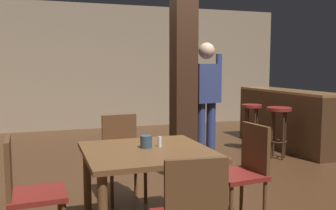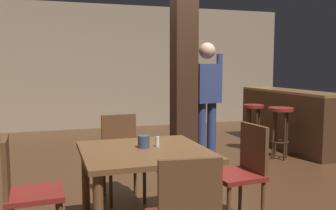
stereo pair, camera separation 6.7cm
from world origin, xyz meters
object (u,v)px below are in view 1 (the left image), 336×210
object	(u,v)px
salt_shaker	(160,142)
standing_person	(206,99)
dining_table	(147,163)
napkin_cup	(146,142)
chair_east	(244,168)
chair_north	(122,153)
bar_counter	(283,118)
chair_west	(26,189)
bar_stool_mid	(251,116)
bar_stool_near	(279,120)

from	to	relation	value
salt_shaker	standing_person	bearing A→B (deg)	52.93
dining_table	napkin_cup	bearing A→B (deg)	81.45
chair_east	chair_north	world-z (taller)	same
bar_counter	chair_west	bearing A→B (deg)	-148.23
napkin_cup	chair_west	bearing A→B (deg)	-176.95
standing_person	napkin_cup	bearing A→B (deg)	-130.05
chair_east	bar_stool_mid	world-z (taller)	chair_east
chair_north	dining_table	bearing A→B (deg)	-89.32
dining_table	bar_counter	world-z (taller)	bar_counter
dining_table	standing_person	size ratio (longest dim) A/B	0.59
dining_table	chair_west	bearing A→B (deg)	178.98
chair_north	bar_stool_near	distance (m)	2.81
napkin_cup	salt_shaker	size ratio (longest dim) A/B	1.15
bar_stool_mid	chair_west	bearing A→B (deg)	-143.90
chair_north	bar_stool_mid	size ratio (longest dim) A/B	1.15
bar_stool_near	bar_stool_mid	xyz separation A→B (m)	(-0.08, 0.65, -0.03)
chair_north	napkin_cup	world-z (taller)	chair_north
chair_east	napkin_cup	bearing A→B (deg)	174.79
dining_table	chair_west	xyz separation A→B (m)	(-0.94, 0.02, -0.12)
bar_counter	chair_east	bearing A→B (deg)	-131.47
chair_west	standing_person	bearing A→B (deg)	34.57
standing_person	bar_stool_near	size ratio (longest dim) A/B	2.17
dining_table	bar_counter	distance (m)	4.10
chair_west	bar_stool_mid	bearing A→B (deg)	36.10
chair_north	bar_counter	world-z (taller)	bar_counter
dining_table	standing_person	bearing A→B (deg)	51.00
bar_counter	salt_shaker	bearing A→B (deg)	-140.64
napkin_cup	bar_stool_mid	distance (m)	3.56
chair_east	bar_counter	bearing A→B (deg)	48.53
dining_table	chair_east	size ratio (longest dim) A/B	1.15
dining_table	bar_counter	bearing A→B (deg)	38.89
chair_east	chair_north	size ratio (longest dim) A/B	1.00
standing_person	bar_stool_near	bearing A→B (deg)	16.04
dining_table	bar_counter	size ratio (longest dim) A/B	0.44
chair_north	standing_person	distance (m)	1.44
bar_stool_near	salt_shaker	bearing A→B (deg)	-143.53
standing_person	bar_stool_near	world-z (taller)	standing_person
chair_north	standing_person	size ratio (longest dim) A/B	0.52
dining_table	bar_counter	xyz separation A→B (m)	(3.19, 2.58, -0.12)
napkin_cup	bar_counter	bearing A→B (deg)	38.24
bar_counter	bar_stool_mid	world-z (taller)	bar_counter
napkin_cup	salt_shaker	xyz separation A→B (m)	(0.12, -0.01, -0.01)
standing_person	bar_stool_near	xyz separation A→B (m)	(1.41, 0.41, -0.40)
dining_table	chair_east	world-z (taller)	chair_east
dining_table	standing_person	distance (m)	1.97
chair_north	bar_stool_near	world-z (taller)	chair_north
dining_table	chair_east	distance (m)	0.91
chair_east	bar_stool_near	bearing A→B (deg)	48.14
dining_table	napkin_cup	size ratio (longest dim) A/B	9.91
salt_shaker	bar_counter	bearing A→B (deg)	39.36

